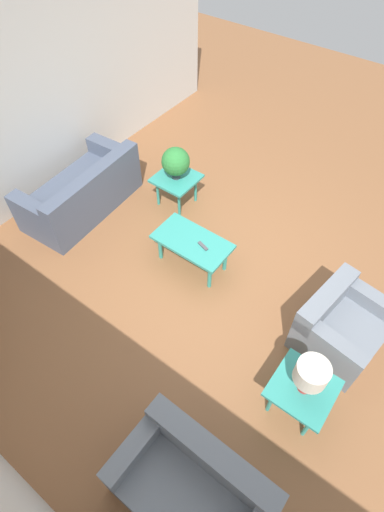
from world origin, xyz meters
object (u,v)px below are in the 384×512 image
side_table_lamp (302,390)px  loveseat (193,489)px  sofa (83,193)px  armchair (340,327)px  coffee_table (192,244)px  table_lamp (311,375)px  potted_plant (176,162)px  side_table_plant (176,181)px

side_table_lamp → loveseat: bearing=74.4°
sofa → side_table_lamp: size_ratio=3.09×
armchair → side_table_lamp: armchair is taller
sofa → coffee_table: bearing=89.1°
armchair → loveseat: 2.22m
sofa → table_lamp: bearing=74.8°
sofa → armchair: bearing=88.6°
coffee_table → table_lamp: bearing=155.9°
sofa → potted_plant: bearing=128.2°
side_table_plant → sofa: bearing=42.0°
sofa → armchair: (-3.83, -0.16, -0.01)m
coffee_table → table_lamp: (-1.94, 0.87, 0.38)m
armchair → side_table_plant: armchair is taller
armchair → table_lamp: 1.05m
coffee_table → table_lamp: size_ratio=2.23×
side_table_lamp → sofa: bearing=-11.4°
sofa → side_table_plant: (-1.00, -0.90, 0.12)m
potted_plant → side_table_plant: bearing=-135.0°
sofa → potted_plant: potted_plant is taller
loveseat → table_lamp: bearing=75.2°
side_table_plant → potted_plant: (0.00, 0.00, 0.33)m
side_table_plant → table_lamp: table_lamp is taller
coffee_table → side_table_lamp: 2.13m
loveseat → side_table_plant: loveseat is taller
armchair → loveseat: bearing=178.8°
loveseat → coffee_table: (1.59, -2.12, 0.10)m
side_table_plant → side_table_lamp: same height
sofa → armchair: size_ratio=1.77×
coffee_table → side_table_plant: size_ratio=1.67×
loveseat → table_lamp: (-0.35, -1.25, 0.48)m
loveseat → side_table_plant: (2.47, -2.92, 0.13)m
sofa → side_table_plant: size_ratio=3.09×
sofa → side_table_lamp: bearing=74.8°
armchair → sofa: bearing=100.5°
sofa → side_table_lamp: sofa is taller
loveseat → side_table_plant: size_ratio=2.21×
loveseat → sofa: bearing=150.5°
armchair → table_lamp: table_lamp is taller
side_table_lamp → table_lamp: table_lamp is taller
coffee_table → side_table_lamp: bearing=155.9°
sofa → table_lamp: 3.93m
armchair → loveseat: size_ratio=0.79×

